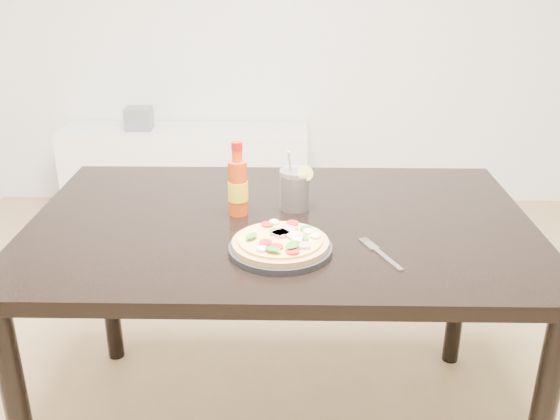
{
  "coord_description": "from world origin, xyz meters",
  "views": [
    {
      "loc": [
        -0.19,
        -1.37,
        1.45
      ],
      "look_at": [
        -0.22,
        0.11,
        0.83
      ],
      "focal_mm": 40.0,
      "sensor_mm": 36.0,
      "label": 1
    }
  ],
  "objects_px": {
    "fork": "(380,253)",
    "media_console": "(187,170)",
    "cola_cup": "(295,190)",
    "dining_table": "(281,246)",
    "pizza": "(281,241)",
    "hot_sauce_bottle": "(238,186)",
    "plate": "(280,249)"
  },
  "relations": [
    {
      "from": "dining_table",
      "to": "hot_sauce_bottle",
      "type": "bearing_deg",
      "value": 162.32
    },
    {
      "from": "plate",
      "to": "fork",
      "type": "relative_size",
      "value": 1.44
    },
    {
      "from": "dining_table",
      "to": "fork",
      "type": "distance_m",
      "value": 0.33
    },
    {
      "from": "dining_table",
      "to": "pizza",
      "type": "xyz_separation_m",
      "value": [
        0.01,
        -0.2,
        0.11
      ]
    },
    {
      "from": "hot_sauce_bottle",
      "to": "cola_cup",
      "type": "bearing_deg",
      "value": 15.48
    },
    {
      "from": "cola_cup",
      "to": "pizza",
      "type": "bearing_deg",
      "value": -96.99
    },
    {
      "from": "dining_table",
      "to": "cola_cup",
      "type": "distance_m",
      "value": 0.17
    },
    {
      "from": "pizza",
      "to": "fork",
      "type": "distance_m",
      "value": 0.25
    },
    {
      "from": "dining_table",
      "to": "cola_cup",
      "type": "bearing_deg",
      "value": 64.54
    },
    {
      "from": "cola_cup",
      "to": "media_console",
      "type": "height_order",
      "value": "cola_cup"
    },
    {
      "from": "pizza",
      "to": "fork",
      "type": "bearing_deg",
      "value": -1.81
    },
    {
      "from": "dining_table",
      "to": "plate",
      "type": "xyz_separation_m",
      "value": [
        0.0,
        -0.2,
        0.09
      ]
    },
    {
      "from": "dining_table",
      "to": "hot_sauce_bottle",
      "type": "distance_m",
      "value": 0.21
    },
    {
      "from": "hot_sauce_bottle",
      "to": "media_console",
      "type": "relative_size",
      "value": 0.15
    },
    {
      "from": "pizza",
      "to": "cola_cup",
      "type": "relative_size",
      "value": 1.35
    },
    {
      "from": "fork",
      "to": "media_console",
      "type": "height_order",
      "value": "fork"
    },
    {
      "from": "pizza",
      "to": "media_console",
      "type": "relative_size",
      "value": 0.17
    },
    {
      "from": "plate",
      "to": "media_console",
      "type": "xyz_separation_m",
      "value": [
        -0.58,
        2.04,
        -0.51
      ]
    },
    {
      "from": "pizza",
      "to": "hot_sauce_bottle",
      "type": "bearing_deg",
      "value": 118.03
    },
    {
      "from": "cola_cup",
      "to": "fork",
      "type": "xyz_separation_m",
      "value": [
        0.21,
        -0.29,
        -0.05
      ]
    },
    {
      "from": "fork",
      "to": "dining_table",
      "type": "bearing_deg",
      "value": 117.02
    },
    {
      "from": "plate",
      "to": "hot_sauce_bottle",
      "type": "relative_size",
      "value": 1.21
    },
    {
      "from": "plate",
      "to": "fork",
      "type": "height_order",
      "value": "plate"
    },
    {
      "from": "dining_table",
      "to": "fork",
      "type": "bearing_deg",
      "value": -39.56
    },
    {
      "from": "media_console",
      "to": "fork",
      "type": "bearing_deg",
      "value": -67.91
    },
    {
      "from": "hot_sauce_bottle",
      "to": "pizza",
      "type": "bearing_deg",
      "value": -61.97
    },
    {
      "from": "cola_cup",
      "to": "fork",
      "type": "height_order",
      "value": "cola_cup"
    },
    {
      "from": "dining_table",
      "to": "cola_cup",
      "type": "relative_size",
      "value": 7.81
    },
    {
      "from": "cola_cup",
      "to": "media_console",
      "type": "distance_m",
      "value": 1.95
    },
    {
      "from": "plate",
      "to": "pizza",
      "type": "bearing_deg",
      "value": 11.68
    },
    {
      "from": "plate",
      "to": "pizza",
      "type": "xyz_separation_m",
      "value": [
        0.0,
        0.0,
        0.02
      ]
    },
    {
      "from": "dining_table",
      "to": "plate",
      "type": "distance_m",
      "value": 0.22
    }
  ]
}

